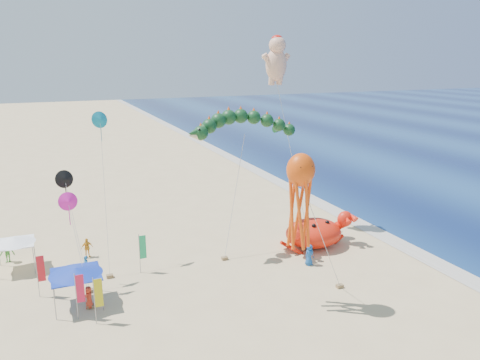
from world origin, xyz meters
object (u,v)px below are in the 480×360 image
at_px(dragon_kite, 243,128).
at_px(canopy_white, 14,241).
at_px(octopus_kite, 300,194).
at_px(crab_inflatable, 314,232).
at_px(canopy_blue, 76,272).
at_px(cherub_kite, 277,59).

height_order(dragon_kite, canopy_white, dragon_kite).
relative_size(dragon_kite, octopus_kite, 1.12).
bearing_deg(crab_inflatable, canopy_white, 168.07).
xyz_separation_m(octopus_kite, canopy_blue, (-13.75, 5.63, -5.37)).
distance_m(dragon_kite, canopy_white, 20.38).
distance_m(crab_inflatable, canopy_blue, 20.32).
xyz_separation_m(dragon_kite, octopus_kite, (-0.84, -11.27, -2.66)).
bearing_deg(octopus_kite, dragon_kite, 85.73).
relative_size(octopus_kite, canopy_blue, 2.99).
bearing_deg(dragon_kite, cherub_kite, 36.34).
bearing_deg(canopy_white, crab_inflatable, -11.93).
height_order(cherub_kite, canopy_blue, cherub_kite).
xyz_separation_m(cherub_kite, octopus_kite, (-5.80, -14.92, -8.32)).
bearing_deg(crab_inflatable, canopy_blue, -172.85).
bearing_deg(dragon_kite, canopy_white, 173.89).
bearing_deg(canopy_blue, canopy_white, 117.85).
xyz_separation_m(octopus_kite, canopy_white, (-17.78, 13.26, -5.38)).
height_order(dragon_kite, canopy_blue, dragon_kite).
bearing_deg(dragon_kite, crab_inflatable, -29.34).
bearing_deg(octopus_kite, crab_inflatable, 51.97).
bearing_deg(octopus_kite, canopy_white, 143.29).
height_order(crab_inflatable, canopy_blue, crab_inflatable).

